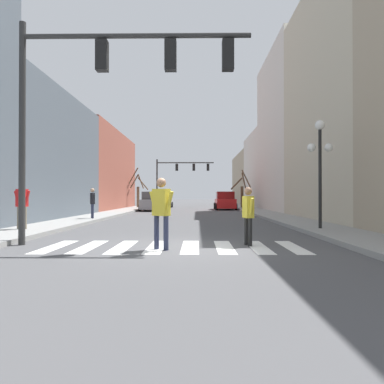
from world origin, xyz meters
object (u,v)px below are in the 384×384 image
at_px(street_lamp_right_corner, 320,151).
at_px(pedestrian_waiting_at_curb, 22,201).
at_px(car_parked_right_far, 225,201).
at_px(pedestrian_on_right_sidewalk, 248,211).
at_px(traffic_signal_near, 107,79).
at_px(traffic_signal_far, 179,172).
at_px(pedestrian_crossing_street, 92,201).
at_px(pedestrian_near_right_corner, 161,207).
at_px(street_tree_right_near, 137,190).
at_px(car_driving_toward_lane, 162,201).
at_px(street_tree_right_far, 242,191).
at_px(car_parked_left_near, 152,202).

distance_m(street_lamp_right_corner, pedestrian_waiting_at_curb, 11.10).
bearing_deg(car_parked_right_far, pedestrian_on_right_sidewalk, 177.13).
bearing_deg(traffic_signal_near, car_parked_right_far, 78.69).
xyz_separation_m(traffic_signal_far, pedestrian_crossing_street, (-3.37, -25.10, -3.16)).
bearing_deg(pedestrian_on_right_sidewalk, pedestrian_near_right_corner, -84.24).
height_order(street_lamp_right_corner, street_tree_right_near, street_tree_right_near).
relative_size(car_driving_toward_lane, pedestrian_on_right_sidewalk, 2.71).
bearing_deg(street_lamp_right_corner, car_driving_toward_lane, 107.15).
distance_m(pedestrian_near_right_corner, street_tree_right_far, 29.31).
bearing_deg(car_parked_right_far, traffic_signal_far, 29.04).
height_order(street_lamp_right_corner, pedestrian_on_right_sidewalk, street_lamp_right_corner).
distance_m(pedestrian_waiting_at_curb, street_tree_right_far, 27.01).
height_order(car_driving_toward_lane, pedestrian_on_right_sidewalk, car_driving_toward_lane).
height_order(pedestrian_crossing_street, street_tree_right_far, street_tree_right_far).
xyz_separation_m(street_lamp_right_corner, pedestrian_waiting_at_curb, (-10.93, -0.46, -1.84)).
relative_size(car_parked_right_far, pedestrian_near_right_corner, 2.56).
height_order(car_driving_toward_lane, street_tree_right_near, street_tree_right_near).
bearing_deg(car_driving_toward_lane, street_tree_right_near, 133.28).
bearing_deg(pedestrian_on_right_sidewalk, street_tree_right_far, 159.71).
height_order(pedestrian_waiting_at_curb, street_tree_right_near, street_tree_right_near).
distance_m(traffic_signal_near, street_tree_right_far, 28.93).
xyz_separation_m(traffic_signal_near, street_tree_right_near, (-3.77, 28.81, -2.65)).
bearing_deg(street_lamp_right_corner, traffic_signal_near, -152.37).
bearing_deg(car_parked_left_near, pedestrian_crossing_street, 173.15).
bearing_deg(car_parked_right_far, traffic_signal_near, 168.69).
height_order(traffic_signal_far, street_tree_right_far, traffic_signal_far).
height_order(car_driving_toward_lane, pedestrian_waiting_at_curb, pedestrian_waiting_at_curb).
bearing_deg(traffic_signal_near, street_tree_right_near, 97.46).
distance_m(street_lamp_right_corner, street_tree_right_far, 24.26).
height_order(street_lamp_right_corner, pedestrian_near_right_corner, street_lamp_right_corner).
bearing_deg(car_driving_toward_lane, pedestrian_crossing_street, 175.45).
height_order(car_parked_left_near, street_tree_right_far, street_tree_right_far).
xyz_separation_m(traffic_signal_near, traffic_signal_far, (0.28, 34.69, -0.32)).
xyz_separation_m(street_lamp_right_corner, pedestrian_near_right_corner, (-5.47, -4.55, -1.94)).
relative_size(traffic_signal_near, street_lamp_right_corner, 1.59).
relative_size(car_driving_toward_lane, car_parked_left_near, 0.99).
height_order(street_lamp_right_corner, street_tree_right_far, street_lamp_right_corner).
xyz_separation_m(street_lamp_right_corner, street_tree_right_far, (0.01, 24.23, -1.18)).
distance_m(traffic_signal_near, pedestrian_on_right_sidewalk, 5.30).
relative_size(car_parked_left_near, pedestrian_on_right_sidewalk, 2.73).
bearing_deg(street_lamp_right_corner, car_parked_left_near, 114.05).
relative_size(car_driving_toward_lane, street_tree_right_near, 1.04).
distance_m(traffic_signal_far, car_parked_left_near, 12.45).
bearing_deg(street_lamp_right_corner, pedestrian_near_right_corner, -140.23).
relative_size(car_parked_right_far, street_tree_right_near, 1.11).
distance_m(traffic_signal_near, pedestrian_crossing_street, 10.66).
bearing_deg(pedestrian_near_right_corner, street_lamp_right_corner, -105.26).
height_order(car_parked_right_far, street_tree_right_far, street_tree_right_far).
bearing_deg(pedestrian_near_right_corner, pedestrian_crossing_street, -30.92).
bearing_deg(pedestrian_near_right_corner, traffic_signal_near, 6.32).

